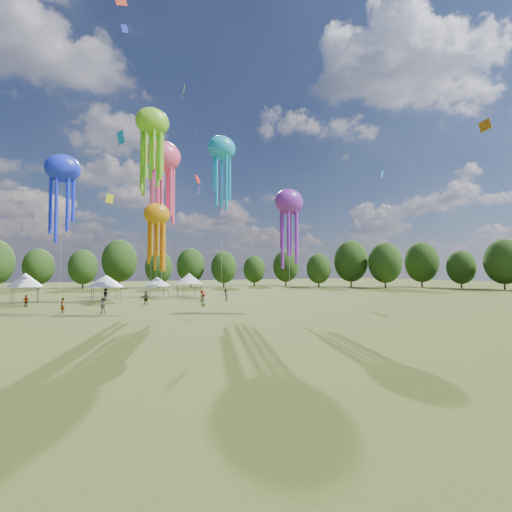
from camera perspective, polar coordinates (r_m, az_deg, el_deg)
ground at (r=15.55m, az=20.13°, el=-20.60°), size 300.00×300.00×0.00m
spectator_near at (r=45.39m, az=-22.75°, el=-7.13°), size 0.88×0.70×1.72m
spectators_far at (r=56.77m, az=-16.60°, el=-6.13°), size 28.43×17.64×1.87m
festival_tents at (r=64.37m, az=-24.50°, el=-3.46°), size 38.45×9.45×4.45m
show_kites at (r=55.79m, az=-13.62°, el=12.12°), size 29.30×27.48×28.28m
small_kites at (r=58.10m, az=-19.97°, el=24.78°), size 79.37×63.69×45.02m
treeline at (r=72.63m, az=-23.05°, el=-0.69°), size 201.57×95.24×13.43m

